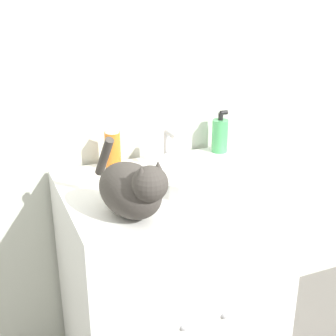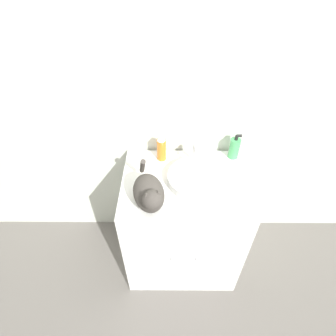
# 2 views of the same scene
# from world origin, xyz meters

# --- Properties ---
(wall_back) EXTENTS (6.00, 0.05, 2.50)m
(wall_back) POSITION_xyz_m (0.00, 0.63, 1.25)
(wall_back) COLOR silver
(wall_back) RESTS_ON ground_plane
(vanity_cabinet) EXTENTS (0.76, 0.60, 0.84)m
(vanity_cabinet) POSITION_xyz_m (0.00, 0.29, 0.42)
(vanity_cabinet) COLOR white
(vanity_cabinet) RESTS_ON ground_plane
(sink_basin) EXTENTS (0.34, 0.34, 0.05)m
(sink_basin) POSITION_xyz_m (0.06, 0.29, 0.87)
(sink_basin) COLOR white
(sink_basin) RESTS_ON vanity_cabinet
(faucet) EXTENTS (0.15, 0.10, 0.15)m
(faucet) POSITION_xyz_m (0.06, 0.46, 0.91)
(faucet) COLOR silver
(faucet) RESTS_ON vanity_cabinet
(cat) EXTENTS (0.22, 0.35, 0.22)m
(cat) POSITION_xyz_m (-0.20, 0.11, 0.94)
(cat) COLOR #47423D
(cat) RESTS_ON vanity_cabinet
(soap_bottle) EXTENTS (0.07, 0.07, 0.18)m
(soap_bottle) POSITION_xyz_m (0.32, 0.52, 0.91)
(soap_bottle) COLOR #4CB266
(soap_bottle) RESTS_ON vanity_cabinet
(spray_bottle) EXTENTS (0.06, 0.06, 0.18)m
(spray_bottle) POSITION_xyz_m (-0.14, 0.50, 0.93)
(spray_bottle) COLOR orange
(spray_bottle) RESTS_ON vanity_cabinet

